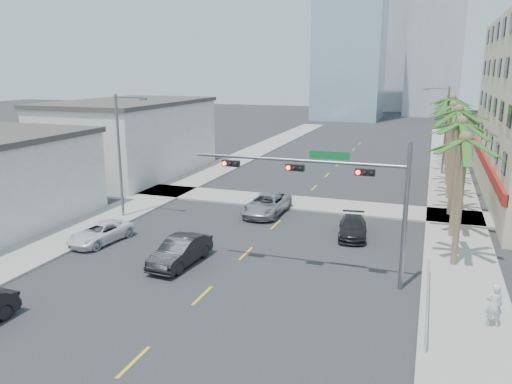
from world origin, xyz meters
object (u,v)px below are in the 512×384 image
at_px(traffic_signal_mast, 340,186).
at_px(car_lane_right, 353,227).
at_px(car_parked_far, 100,233).
at_px(pedestrian, 494,305).
at_px(car_lane_left, 180,251).
at_px(car_lane_center, 267,204).

distance_m(traffic_signal_mast, car_lane_right, 8.55).
height_order(car_parked_far, pedestrian, pedestrian).
height_order(traffic_signal_mast, car_parked_far, traffic_signal_mast).
bearing_deg(car_lane_left, traffic_signal_mast, 8.83).
height_order(car_parked_far, car_lane_right, same).
bearing_deg(car_lane_center, traffic_signal_mast, -53.10).
relative_size(car_parked_far, car_lane_right, 1.05).
height_order(car_lane_left, pedestrian, pedestrian).
height_order(car_lane_center, car_lane_right, car_lane_center).
relative_size(traffic_signal_mast, pedestrian, 5.84).
relative_size(car_parked_far, pedestrian, 2.36).
distance_m(car_lane_center, pedestrian, 19.50).
height_order(traffic_signal_mast, car_lane_left, traffic_signal_mast).
xyz_separation_m(car_lane_left, car_lane_right, (8.38, 8.01, -0.15)).
distance_m(traffic_signal_mast, pedestrian, 8.63).
xyz_separation_m(car_lane_right, pedestrian, (7.42, -10.11, 0.48)).
bearing_deg(car_lane_left, car_lane_center, 86.75).
height_order(car_lane_right, pedestrian, pedestrian).
relative_size(car_lane_left, car_lane_center, 0.85).
bearing_deg(traffic_signal_mast, car_lane_center, 124.83).
height_order(car_parked_far, car_lane_center, car_lane_center).
height_order(traffic_signal_mast, car_lane_center, traffic_signal_mast).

